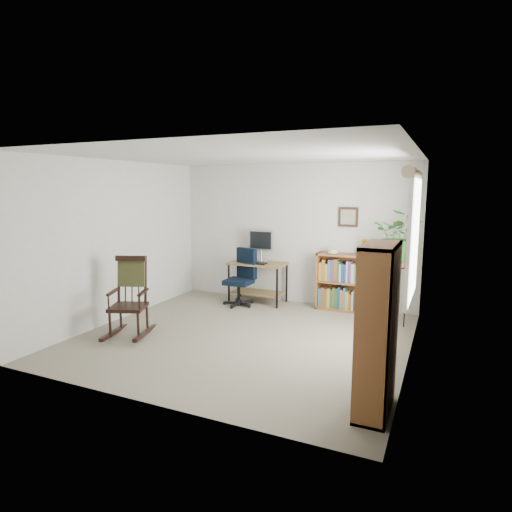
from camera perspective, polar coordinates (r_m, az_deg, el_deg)
The scene contains 18 objects.
floor at distance 5.89m, azimuth -1.63°, elevation -10.70°, with size 4.20×4.00×0.00m, color gray.
ceiling at distance 5.56m, azimuth -1.74°, elevation 13.26°, with size 4.20×4.00×0.00m, color silver.
wall_back at distance 7.44m, azimuth 5.07°, elevation 2.92°, with size 4.20×0.00×2.40m, color silver.
wall_front at distance 3.93m, azimuth -14.54°, elevation -2.88°, with size 4.20×0.00×2.40m, color silver.
wall_left at distance 6.78m, azimuth -17.86°, elevation 1.92°, with size 0.00×4.00×2.40m, color silver.
wall_right at distance 5.06m, azimuth 20.24°, elevation -0.52°, with size 0.00×4.00×2.40m, color silver.
window at distance 5.33m, azimuth 20.16°, elevation 2.12°, with size 0.12×1.20×1.50m, color silver, non-canonical shape.
desk at distance 7.50m, azimuth 0.24°, elevation -3.55°, with size 0.98×0.54×0.71m, color olive, non-canonical shape.
monitor at distance 7.52m, azimuth 0.68°, elevation 1.38°, with size 0.46×0.16×0.56m, color #B3B3B7, non-canonical shape.
keyboard at distance 7.32m, azimuth -0.14°, elevation -0.94°, with size 0.40×0.15×0.03m, color black.
office_chair at distance 7.28m, azimuth -2.34°, elevation -2.83°, with size 0.54×0.54×0.99m, color black, non-canonical shape.
rocking_chair at distance 6.04m, azimuth -16.73°, elevation -5.18°, with size 0.57×0.94×1.09m, color black, non-canonical shape.
low_bookshelf at distance 7.13m, azimuth 11.64°, elevation -3.47°, with size 0.88×0.29×0.93m, color brown, non-canonical shape.
tall_bookshelf at distance 3.95m, azimuth 15.86°, elevation -9.46°, with size 0.29×0.67×1.52m, color brown, non-canonical shape.
plant_stand at distance 6.53m, azimuth 18.15°, elevation -4.50°, with size 0.28×0.28×1.02m, color black, non-canonical shape.
spider_plant at distance 6.37m, azimuth 18.67°, elevation 5.77°, with size 1.69×1.88×1.46m, color #2C6724.
potted_plant_small at distance 7.00m, azimuth 14.03°, elevation 0.54°, with size 0.13×0.24×0.11m, color #2C6724.
framed_picture at distance 7.13m, azimuth 12.18°, elevation 5.10°, with size 0.32×0.04×0.32m, color black, non-canonical shape.
Camera 1 is at (2.43, -4.99, 1.99)m, focal length 30.00 mm.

